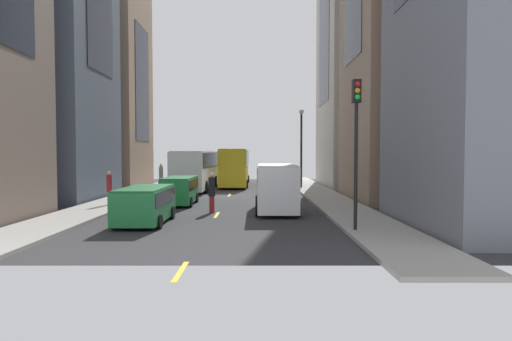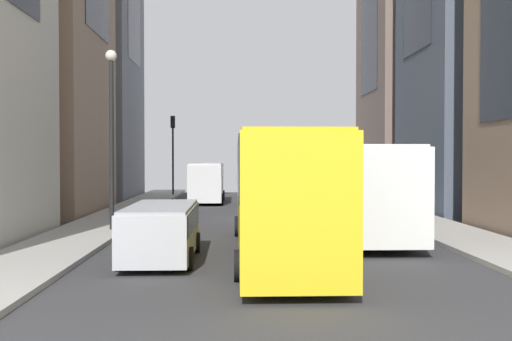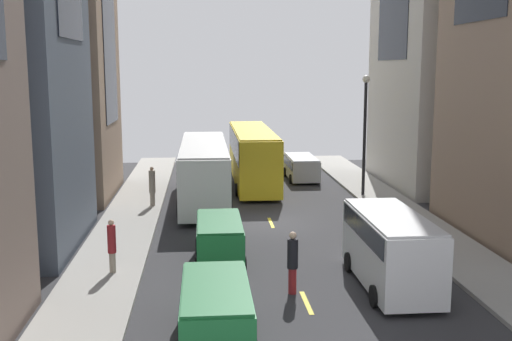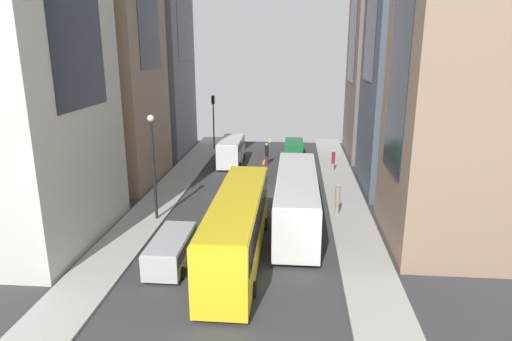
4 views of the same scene
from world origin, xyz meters
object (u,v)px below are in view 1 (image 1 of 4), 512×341
(car_silver_2, at_px, (270,175))
(pedestrian_walking_far, at_px, (111,187))
(car_green_1, at_px, (147,202))
(delivery_van_white, at_px, (277,184))
(streetcar_yellow, at_px, (237,164))
(pedestrian_waiting_curb, at_px, (213,191))
(car_green_0, at_px, (181,188))
(traffic_light_near_corner, at_px, (358,126))
(city_bus_white, at_px, (198,167))
(pedestrian_crossing_near, at_px, (162,176))

(car_silver_2, relative_size, pedestrian_walking_far, 2.33)
(car_green_1, relative_size, pedestrian_walking_far, 2.22)
(delivery_van_white, bearing_deg, streetcar_yellow, 99.12)
(car_green_1, relative_size, pedestrian_waiting_curb, 2.04)
(car_green_0, bearing_deg, streetcar_yellow, 81.03)
(car_green_1, bearing_deg, traffic_light_near_corner, -15.22)
(car_green_1, bearing_deg, pedestrian_waiting_curb, 53.13)
(delivery_van_white, bearing_deg, city_bus_white, 113.46)
(car_silver_2, bearing_deg, traffic_light_near_corner, -84.58)
(delivery_van_white, distance_m, pedestrian_crossing_near, 15.92)
(car_silver_2, height_order, pedestrian_waiting_curb, pedestrian_waiting_curb)
(car_silver_2, xyz_separation_m, pedestrian_waiting_curb, (-3.71, -21.31, 0.20))
(delivery_van_white, distance_m, pedestrian_walking_far, 9.95)
(city_bus_white, xyz_separation_m, car_silver_2, (6.62, 6.28, -1.06))
(car_green_0, height_order, car_green_1, car_green_0)
(pedestrian_walking_far, height_order, pedestrian_waiting_curb, pedestrian_waiting_curb)
(city_bus_white, distance_m, car_green_0, 11.54)
(city_bus_white, relative_size, pedestrian_waiting_curb, 5.87)
(city_bus_white, bearing_deg, pedestrian_waiting_curb, -79.05)
(traffic_light_near_corner, bearing_deg, car_green_1, 164.78)
(delivery_van_white, bearing_deg, traffic_light_near_corner, -65.77)
(car_green_1, height_order, pedestrian_crossing_near, pedestrian_crossing_near)
(car_green_0, height_order, pedestrian_waiting_curb, pedestrian_waiting_curb)
(city_bus_white, height_order, traffic_light_near_corner, traffic_light_near_corner)
(car_green_0, height_order, car_silver_2, car_green_0)
(streetcar_yellow, height_order, car_green_1, streetcar_yellow)
(city_bus_white, relative_size, pedestrian_walking_far, 6.38)
(city_bus_white, xyz_separation_m, car_green_0, (0.56, -11.48, -1.00))
(car_silver_2, bearing_deg, pedestrian_crossing_near, -139.85)
(traffic_light_near_corner, bearing_deg, delivery_van_white, 114.23)
(car_green_0, distance_m, pedestrian_walking_far, 4.13)
(pedestrian_walking_far, xyz_separation_m, pedestrian_waiting_curb, (6.29, -2.30, -0.06))
(city_bus_white, height_order, delivery_van_white, city_bus_white)
(car_green_1, distance_m, car_silver_2, 25.63)
(pedestrian_crossing_near, distance_m, traffic_light_near_corner, 22.94)
(pedestrian_crossing_near, distance_m, pedestrian_waiting_curb, 14.53)
(delivery_van_white, xyz_separation_m, pedestrian_waiting_curb, (-3.46, -0.35, -0.36))
(delivery_van_white, distance_m, traffic_light_near_corner, 7.44)
(pedestrian_waiting_curb, bearing_deg, streetcar_yellow, 152.96)
(car_green_1, relative_size, pedestrian_crossing_near, 2.06)
(pedestrian_crossing_near, bearing_deg, city_bus_white, -54.01)
(city_bus_white, bearing_deg, car_green_0, -87.21)
(city_bus_white, distance_m, pedestrian_walking_far, 13.19)
(city_bus_white, distance_m, delivery_van_white, 16.01)
(city_bus_white, relative_size, car_green_0, 3.09)
(car_silver_2, bearing_deg, pedestrian_walking_far, -117.75)
(streetcar_yellow, relative_size, car_green_1, 2.89)
(car_green_0, relative_size, traffic_light_near_corner, 0.69)
(city_bus_white, relative_size, traffic_light_near_corner, 2.14)
(car_green_1, relative_size, traffic_light_near_corner, 0.74)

